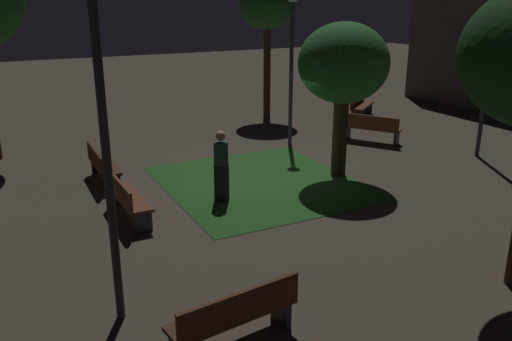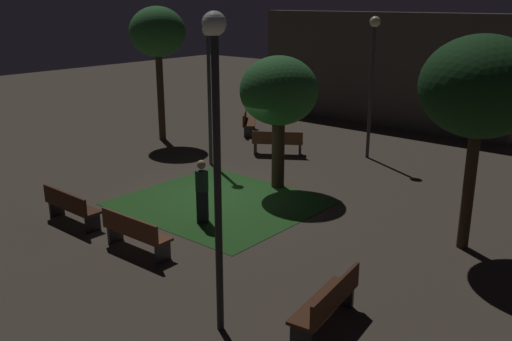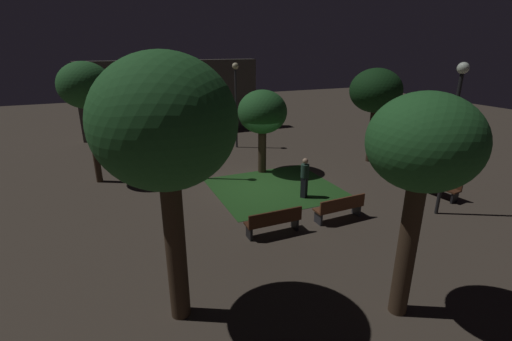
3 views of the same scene
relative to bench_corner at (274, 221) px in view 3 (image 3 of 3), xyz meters
name	(u,v)px [view 3 (image 3 of 3)]	position (x,y,z in m)	size (l,w,h in m)	color
ground_plane	(260,187)	(1.25, 3.85, -0.48)	(60.00, 60.00, 0.00)	#473D33
grass_lawn	(275,188)	(1.76, 3.46, -0.48)	(5.02, 4.52, 0.01)	#23511E
bench_corner	(274,221)	(0.00, 0.00, 0.00)	(1.80, 0.50, 0.88)	#422314
bench_near_trees	(340,207)	(2.50, 0.00, 0.00)	(1.81, 0.52, 0.88)	brown
bench_by_lamp	(201,152)	(-0.07, 8.35, 0.00)	(1.77, 1.38, 0.88)	brown
bench_back_row	(437,184)	(7.35, 0.23, 0.00)	(0.71, 1.85, 0.88)	#422314
bench_lawn_edge	(135,149)	(-3.14, 10.29, 0.00)	(1.48, 1.71, 0.88)	#512D19
tree_back_right	(85,87)	(-4.98, 7.25, 3.61)	(2.11, 2.11, 5.10)	#423021
tree_back_left	(262,113)	(2.13, 5.56, 2.32)	(2.22, 2.22, 3.84)	#38281C
tree_tall_center	(376,91)	(7.90, 4.89, 3.10)	(2.52, 2.52, 4.68)	#38281C
tree_near_wall	(423,148)	(1.04, -4.17, 3.31)	(2.16, 2.16, 4.87)	#423021
tree_right_canopy	(165,127)	(-3.44, -2.33, 3.75)	(2.69, 2.69, 5.58)	#423021
lamp_post_near_wall	(236,92)	(2.56, 10.12, 2.76)	(0.36, 0.36, 4.80)	#333338
lamp_post_path_center	(190,110)	(-1.05, 5.97, 2.63)	(0.36, 0.36, 4.58)	#333338
lamp_post_plaza_east	(454,117)	(5.99, -0.97, 2.97)	(0.36, 0.36, 5.18)	black
pedestrian	(305,177)	(2.40, 2.17, 0.37)	(0.34, 0.33, 1.61)	black
building_wall_backdrop	(174,98)	(0.03, 15.30, 1.93)	(11.67, 0.80, 4.82)	#4C4742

